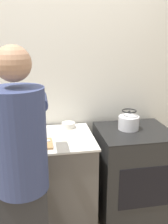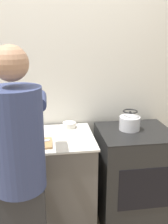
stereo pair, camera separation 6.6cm
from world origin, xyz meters
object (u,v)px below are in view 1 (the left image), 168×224
Objects in this scene: kettle at (129,121)px; cutting_board at (31,145)px; bowl_prep at (68,125)px; person at (22,169)px; knife at (35,143)px; oven at (132,174)px.

cutting_board is at bearing -168.55° from kettle.
bowl_prep is (-0.55, 0.18, -0.07)m from kettle.
cutting_board is at bearing -134.15° from bowl_prep.
person is at bearing -96.14° from cutting_board.
knife is 1.27× the size of kettle.
kettle is 1.50× the size of bowl_prep.
oven is at bearing -20.62° from bowl_prep.
person is 8.93× the size of kettle.
kettle is at bearing 32.51° from person.
kettle reaches higher than bowl_prep.
cutting_board is (-0.96, -0.14, 0.46)m from oven.
cutting_board is 0.93m from kettle.
person reaches higher than bowl_prep.
knife is 0.49m from bowl_prep.
bowl_prep is at bearing 63.08° from person.
kettle is (0.95, 0.61, 0.07)m from person.
cutting_board is at bearing -171.66° from oven.
bowl_prep reaches higher than knife.
kettle is 0.59m from bowl_prep.
cutting_board is 2.75× the size of bowl_prep.
oven is at bearing -8.55° from knife.
kettle is (0.88, 0.19, 0.07)m from knife.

